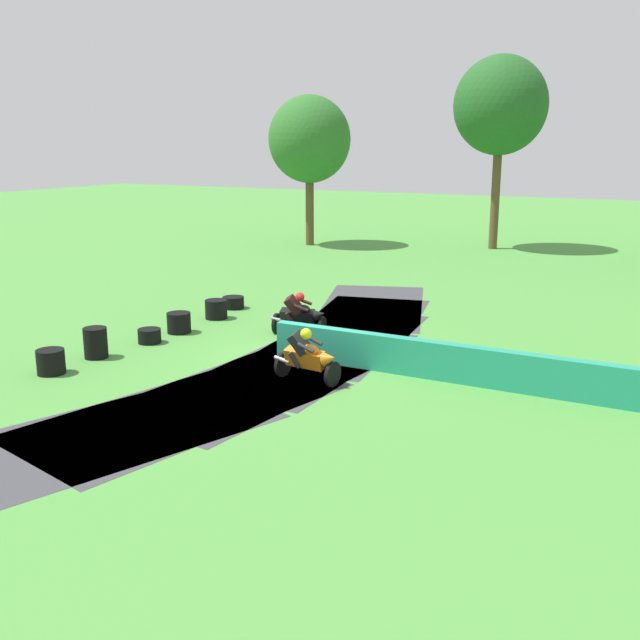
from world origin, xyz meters
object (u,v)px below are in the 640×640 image
(tire_stack_near, at_px, (51,362))
(tire_stack_mid_a, at_px, (96,343))
(motorcycle_chase_black, at_px, (300,315))
(tire_stack_extra_b, at_px, (233,303))
(tire_stack_mid_b, at_px, (149,336))
(tire_stack_extra_a, at_px, (216,309))
(motorcycle_lead_orange, at_px, (308,356))
(tire_stack_far, at_px, (179,323))

(tire_stack_near, height_order, tire_stack_mid_a, tire_stack_mid_a)
(motorcycle_chase_black, xyz_separation_m, tire_stack_mid_a, (-3.65, -4.34, -0.23))
(tire_stack_mid_a, xyz_separation_m, tire_stack_extra_b, (-0.06, 6.45, -0.20))
(tire_stack_mid_b, distance_m, tire_stack_extra_b, 4.71)
(motorcycle_chase_black, bearing_deg, tire_stack_mid_a, -130.10)
(tire_stack_mid_a, bearing_deg, tire_stack_near, -89.95)
(tire_stack_mid_b, xyz_separation_m, tire_stack_extra_b, (-0.35, 4.69, 0.00))
(tire_stack_mid_a, bearing_deg, tire_stack_mid_b, 80.74)
(tire_stack_extra_b, bearing_deg, tire_stack_near, -89.56)
(tire_stack_mid_a, bearing_deg, tire_stack_extra_a, 86.89)
(tire_stack_mid_a, height_order, tire_stack_extra_a, tire_stack_mid_a)
(motorcycle_lead_orange, distance_m, tire_stack_mid_b, 5.66)
(tire_stack_far, bearing_deg, tire_stack_extra_a, 91.50)
(tire_stack_mid_b, xyz_separation_m, tire_stack_extra_a, (-0.02, 3.23, 0.10))
(motorcycle_lead_orange, bearing_deg, tire_stack_mid_a, -173.14)
(tire_stack_extra_a, distance_m, tire_stack_extra_b, 1.50)
(tire_stack_far, distance_m, tire_stack_extra_b, 3.44)
(tire_stack_far, bearing_deg, tire_stack_extra_b, 96.38)
(tire_stack_mid_b, relative_size, tire_stack_extra_a, 0.92)
(tire_stack_mid_b, bearing_deg, tire_stack_far, 88.41)
(tire_stack_near, bearing_deg, tire_stack_mid_b, 85.01)
(motorcycle_lead_orange, distance_m, tire_stack_extra_b, 8.25)
(tire_stack_near, distance_m, tire_stack_mid_b, 3.28)
(motorcycle_lead_orange, bearing_deg, tire_stack_far, 157.07)
(tire_stack_near, relative_size, tire_stack_extra_b, 0.94)
(motorcycle_lead_orange, relative_size, tire_stack_near, 2.54)
(tire_stack_far, xyz_separation_m, tire_stack_extra_b, (-0.38, 3.42, -0.10))
(tire_stack_near, xyz_separation_m, tire_stack_mid_b, (0.29, 3.27, -0.10))
(motorcycle_chase_black, xyz_separation_m, tire_stack_mid_b, (-3.37, -2.58, -0.43))
(tire_stack_mid_a, distance_m, tire_stack_mid_b, 1.79)
(motorcycle_chase_black, relative_size, tire_stack_far, 2.46)
(motorcycle_chase_black, height_order, tire_stack_mid_a, motorcycle_chase_black)
(tire_stack_near, relative_size, tire_stack_far, 0.97)
(tire_stack_far, bearing_deg, tire_stack_mid_b, -91.59)
(motorcycle_chase_black, height_order, tire_stack_far, motorcycle_chase_black)
(motorcycle_lead_orange, distance_m, tire_stack_extra_a, 7.03)
(motorcycle_chase_black, xyz_separation_m, tire_stack_far, (-3.33, -1.30, -0.33))
(motorcycle_chase_black, relative_size, tire_stack_near, 2.54)
(tire_stack_mid_b, height_order, tire_stack_far, tire_stack_far)
(tire_stack_extra_a, height_order, tire_stack_extra_b, tire_stack_extra_a)
(tire_stack_extra_a, bearing_deg, tire_stack_near, -92.37)
(tire_stack_near, distance_m, tire_stack_far, 4.55)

